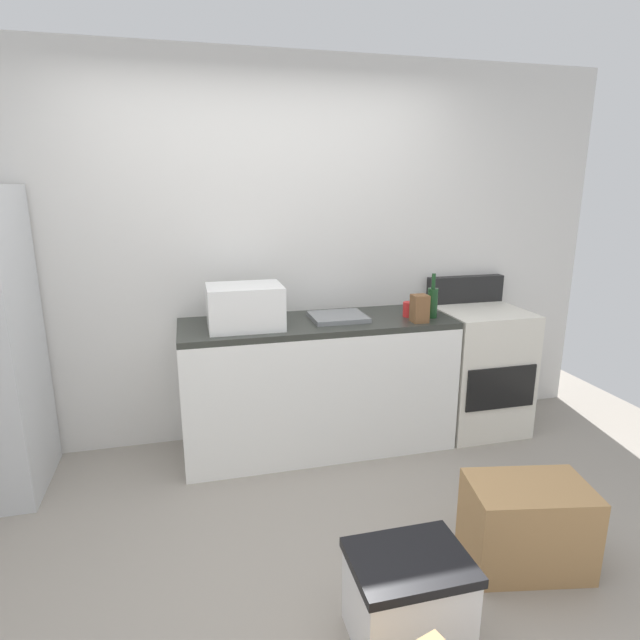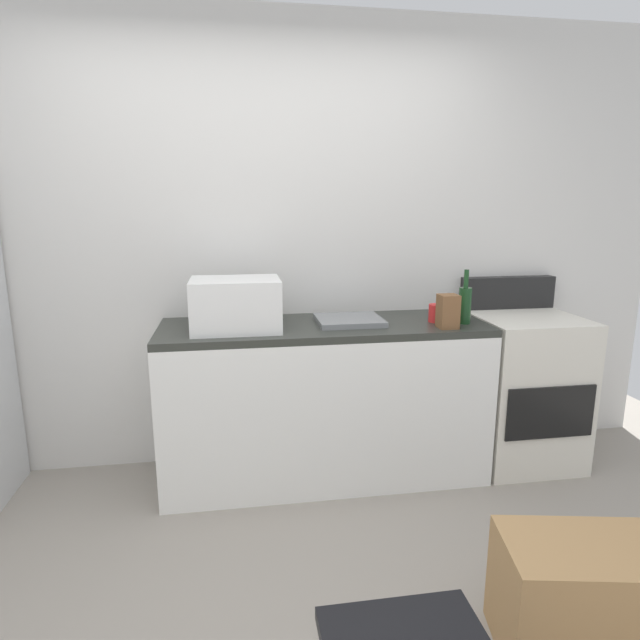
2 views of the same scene
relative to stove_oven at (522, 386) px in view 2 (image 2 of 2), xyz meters
The scene contains 9 objects.
wall_back 1.77m from the stove_oven, 167.22° to the left, with size 5.00×0.10×2.60m, color silver.
kitchen_counter 1.22m from the stove_oven, behind, with size 1.80×0.60×0.90m.
stove_oven is the anchor object (origin of this frame).
microwave 1.79m from the stove_oven, behind, with size 0.46×0.34×0.27m, color white.
sink_basin 1.17m from the stove_oven, behind, with size 0.36×0.32×0.03m, color slate.
wine_bottle 0.72m from the stove_oven, 165.81° to the right, with size 0.07×0.07×0.30m.
coffee_mug 0.77m from the stove_oven, behind, with size 0.08×0.08×0.10m, color red.
knife_block 0.81m from the stove_oven, 160.80° to the right, with size 0.10×0.10×0.18m, color brown.
cardboard_box_large 1.53m from the stove_oven, 111.47° to the right, with size 0.55×0.35×0.42m, color #A37A4C.
Camera 2 is at (-0.18, -1.62, 1.55)m, focal length 29.82 mm.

